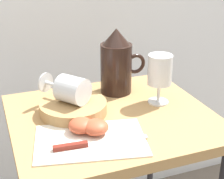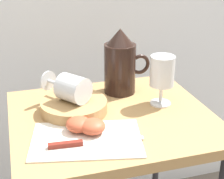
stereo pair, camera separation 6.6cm
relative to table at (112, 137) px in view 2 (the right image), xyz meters
The scene contains 10 objects.
curtain_drape 0.61m from the table, 90.00° to the left, with size 2.40×0.03×1.91m, color white.
table is the anchor object (origin of this frame).
linen_napkin 0.17m from the table, 131.64° to the right, with size 0.28×0.18×0.00m, color silver.
basket_tray 0.14m from the table, 153.44° to the left, with size 0.20×0.20×0.04m, color #AD8451.
pitcher 0.23m from the table, 64.34° to the left, with size 0.15×0.10×0.21m.
wine_glass_upright 0.24m from the table, ahead, with size 0.07×0.07×0.15m.
wine_glass_tipped_near 0.19m from the table, 152.94° to the left, with size 0.14×0.16×0.08m.
apple_half_left 0.16m from the table, 148.74° to the right, with size 0.07×0.07×0.04m, color #C15133.
apple_half_right 0.15m from the table, 131.63° to the right, with size 0.07×0.07×0.04m, color #C15133.
knife 0.20m from the table, 130.30° to the right, with size 0.24×0.03×0.01m.
Camera 2 is at (-0.26, -0.87, 1.21)m, focal length 56.35 mm.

